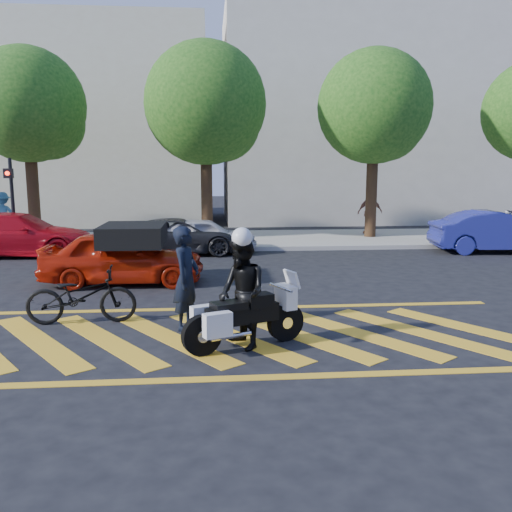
{
  "coord_description": "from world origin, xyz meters",
  "views": [
    {
      "loc": [
        0.11,
        -9.08,
        2.94
      ],
      "look_at": [
        1.07,
        2.21,
        1.05
      ],
      "focal_mm": 38.0,
      "sensor_mm": 36.0,
      "label": 1
    }
  ],
  "objects": [
    {
      "name": "parked_right",
      "position": [
        9.9,
        8.57,
        0.71
      ],
      "size": [
        4.45,
        1.9,
        1.43
      ],
      "primitive_type": "imported",
      "rotation": [
        0.0,
        0.0,
        1.48
      ],
      "color": "navy",
      "rests_on": "ground"
    },
    {
      "name": "crosswalk",
      "position": [
        -0.04,
        0.0,
        0.0
      ],
      "size": [
        12.33,
        4.0,
        0.01
      ],
      "color": "gold",
      "rests_on": "ground"
    },
    {
      "name": "ground",
      "position": [
        0.0,
        0.0,
        0.0
      ],
      "size": [
        90.0,
        90.0,
        0.0
      ],
      "primitive_type": "plane",
      "color": "black",
      "rests_on": "ground"
    },
    {
      "name": "building_left",
      "position": [
        -8.0,
        21.0,
        5.0
      ],
      "size": [
        16.0,
        8.0,
        10.0
      ],
      "primitive_type": "cube",
      "color": "beige",
      "rests_on": "ground"
    },
    {
      "name": "officer_moto",
      "position": [
        0.61,
        -0.6,
        0.91
      ],
      "size": [
        0.99,
        1.09,
        1.83
      ],
      "primitive_type": "imported",
      "rotation": [
        0.0,
        0.0,
        -1.16
      ],
      "color": "black",
      "rests_on": "ground"
    },
    {
      "name": "tree_right",
      "position": [
        6.63,
        12.06,
        5.05
      ],
      "size": [
        4.4,
        4.4,
        7.41
      ],
      "color": "black",
      "rests_on": "ground"
    },
    {
      "name": "signal_pole",
      "position": [
        -6.5,
        9.74,
        1.92
      ],
      "size": [
        0.28,
        0.43,
        3.2
      ],
      "color": "black",
      "rests_on": "ground"
    },
    {
      "name": "parked_left",
      "position": [
        -6.2,
        9.2,
        0.71
      ],
      "size": [
        4.97,
        2.14,
        1.42
      ],
      "primitive_type": "imported",
      "rotation": [
        0.0,
        0.0,
        1.54
      ],
      "color": "#B10A16",
      "rests_on": "ground"
    },
    {
      "name": "parked_mid_right",
      "position": [
        -0.1,
        9.2,
        0.61
      ],
      "size": [
        3.65,
        1.62,
        1.22
      ],
      "primitive_type": "imported",
      "rotation": [
        0.0,
        0.0,
        1.62
      ],
      "color": "silver",
      "rests_on": "ground"
    },
    {
      "name": "pedestrian_left",
      "position": [
        -8.07,
        13.13,
        1.04
      ],
      "size": [
        1.27,
        0.92,
        1.78
      ],
      "primitive_type": "imported",
      "rotation": [
        0.0,
        0.0,
        3.39
      ],
      "color": "teal",
      "rests_on": "sidewalk"
    },
    {
      "name": "building_right",
      "position": [
        9.0,
        21.0,
        5.5
      ],
      "size": [
        16.0,
        8.0,
        11.0
      ],
      "primitive_type": "cube",
      "color": "beige",
      "rests_on": "ground"
    },
    {
      "name": "tree_center",
      "position": [
        0.13,
        12.06,
        5.1
      ],
      "size": [
        4.6,
        4.6,
        7.56
      ],
      "color": "black",
      "rests_on": "ground"
    },
    {
      "name": "parked_mid_left",
      "position": [
        -0.9,
        9.2,
        0.6
      ],
      "size": [
        4.43,
        2.23,
        1.2
      ],
      "primitive_type": "imported",
      "rotation": [
        0.0,
        0.0,
        1.63
      ],
      "color": "black",
      "rests_on": "ground"
    },
    {
      "name": "pedestrian_right",
      "position": [
        6.71,
        12.81,
        1.05
      ],
      "size": [
        1.09,
        0.53,
        1.8
      ],
      "primitive_type": "imported",
      "rotation": [
        0.0,
        0.0,
        3.23
      ],
      "color": "brown",
      "rests_on": "sidewalk"
    },
    {
      "name": "officer_bike",
      "position": [
        -0.33,
        0.56,
        0.94
      ],
      "size": [
        0.64,
        0.79,
        1.88
      ],
      "primitive_type": "imported",
      "rotation": [
        0.0,
        0.0,
        1.25
      ],
      "color": "black",
      "rests_on": "ground"
    },
    {
      "name": "police_motorcycle",
      "position": [
        0.63,
        -0.61,
        0.52
      ],
      "size": [
        2.05,
        1.19,
        0.96
      ],
      "rotation": [
        0.0,
        0.0,
        0.41
      ],
      "color": "black",
      "rests_on": "ground"
    },
    {
      "name": "bicycle",
      "position": [
        -2.32,
        1.06,
        0.53
      ],
      "size": [
        2.06,
        0.84,
        1.06
      ],
      "primitive_type": "imported",
      "rotation": [
        0.0,
        0.0,
        1.64
      ],
      "color": "black",
      "rests_on": "ground"
    },
    {
      "name": "tree_left",
      "position": [
        -6.37,
        12.06,
        4.99
      ],
      "size": [
        4.2,
        4.2,
        7.26
      ],
      "color": "black",
      "rests_on": "ground"
    },
    {
      "name": "red_convertible",
      "position": [
        -2.08,
        4.53,
        0.68
      ],
      "size": [
        4.0,
        1.62,
        1.36
      ],
      "primitive_type": "imported",
      "rotation": [
        0.0,
        0.0,
        1.57
      ],
      "color": "#AE1B08",
      "rests_on": "ground"
    },
    {
      "name": "sidewalk",
      "position": [
        0.0,
        12.0,
        0.07
      ],
      "size": [
        60.0,
        5.0,
        0.15
      ],
      "primitive_type": "cube",
      "color": "#9E998E",
      "rests_on": "ground"
    }
  ]
}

